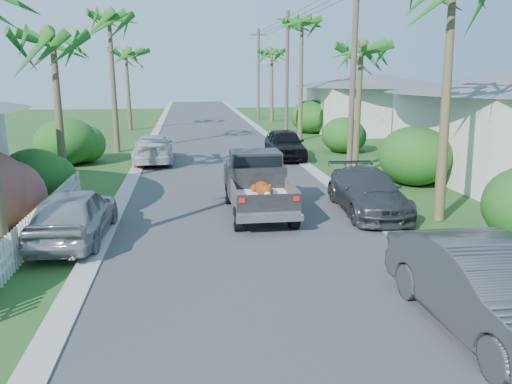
{
  "coord_description": "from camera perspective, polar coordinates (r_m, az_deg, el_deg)",
  "views": [
    {
      "loc": [
        -1.72,
        -8.86,
        4.7
      ],
      "look_at": [
        0.13,
        4.75,
        1.4
      ],
      "focal_mm": 35.0,
      "sensor_mm": 36.0,
      "label": 1
    }
  ],
  "objects": [
    {
      "name": "ground",
      "position": [
        10.17,
        2.97,
        -14.02
      ],
      "size": [
        120.0,
        120.0,
        0.0
      ],
      "primitive_type": "plane",
      "color": "#2B5520",
      "rests_on": "ground"
    },
    {
      "name": "road",
      "position": [
        34.22,
        -4.83,
        5.58
      ],
      "size": [
        8.0,
        100.0,
        0.02
      ],
      "primitive_type": "cube",
      "color": "#38383A",
      "rests_on": "ground"
    },
    {
      "name": "curb_left",
      "position": [
        34.27,
        -12.06,
        5.37
      ],
      "size": [
        0.6,
        100.0,
        0.06
      ],
      "primitive_type": "cube",
      "color": "#A5A39E",
      "rests_on": "ground"
    },
    {
      "name": "curb_right",
      "position": [
        34.7,
        2.31,
        5.76
      ],
      "size": [
        0.6,
        100.0,
        0.06
      ],
      "primitive_type": "cube",
      "color": "#A5A39E",
      "rests_on": "ground"
    },
    {
      "name": "pickup_truck",
      "position": [
        17.2,
        0.05,
        1.12
      ],
      "size": [
        1.98,
        5.12,
        2.06
      ],
      "color": "black",
      "rests_on": "ground"
    },
    {
      "name": "parked_car_rn",
      "position": [
        10.16,
        25.01,
        -10.18
      ],
      "size": [
        1.92,
        5.12,
        1.67
      ],
      "primitive_type": "imported",
      "rotation": [
        0.0,
        0.0,
        0.03
      ],
      "color": "#333639",
      "rests_on": "ground"
    },
    {
      "name": "parked_car_rm",
      "position": [
        17.49,
        12.64,
        -0.01
      ],
      "size": [
        2.22,
        4.98,
        1.42
      ],
      "primitive_type": "imported",
      "rotation": [
        0.0,
        0.0,
        -0.05
      ],
      "color": "#313437",
      "rests_on": "ground"
    },
    {
      "name": "parked_car_rf",
      "position": [
        27.97,
        3.31,
        5.49
      ],
      "size": [
        2.03,
        4.8,
        1.62
      ],
      "primitive_type": "imported",
      "rotation": [
        0.0,
        0.0,
        -0.02
      ],
      "color": "black",
      "rests_on": "ground"
    },
    {
      "name": "parked_car_ln",
      "position": [
        15.07,
        -20.05,
        -2.42
      ],
      "size": [
        2.0,
        4.62,
        1.55
      ],
      "primitive_type": "imported",
      "rotation": [
        0.0,
        0.0,
        3.1
      ],
      "color": "#A4A5AB",
      "rests_on": "ground"
    },
    {
      "name": "parked_car_lf",
      "position": [
        27.17,
        -11.69,
        4.84
      ],
      "size": [
        2.28,
        5.17,
        1.48
      ],
      "primitive_type": "imported",
      "rotation": [
        0.0,
        0.0,
        3.18
      ],
      "color": "silver",
      "rests_on": "ground"
    },
    {
      "name": "palm_l_b",
      "position": [
        21.51,
        -22.36,
        16.4
      ],
      "size": [
        4.4,
        4.4,
        7.4
      ],
      "color": "brown",
      "rests_on": "ground"
    },
    {
      "name": "palm_l_c",
      "position": [
        31.32,
        -16.49,
        18.87
      ],
      "size": [
        4.4,
        4.4,
        9.2
      ],
      "color": "brown",
      "rests_on": "ground"
    },
    {
      "name": "palm_l_d",
      "position": [
        43.16,
        -14.66,
        15.39
      ],
      "size": [
        4.4,
        4.4,
        7.7
      ],
      "color": "brown",
      "rests_on": "ground"
    },
    {
      "name": "palm_r_b",
      "position": [
        25.3,
        11.92,
        16.06
      ],
      "size": [
        4.4,
        4.4,
        7.2
      ],
      "color": "brown",
      "rests_on": "ground"
    },
    {
      "name": "palm_r_c",
      "position": [
        35.91,
        5.3,
        18.89
      ],
      "size": [
        4.4,
        4.4,
        9.4
      ],
      "color": "brown",
      "rests_on": "ground"
    },
    {
      "name": "palm_r_d",
      "position": [
        49.58,
        1.85,
        15.85
      ],
      "size": [
        4.4,
        4.4,
        8.0
      ],
      "color": "brown",
      "rests_on": "ground"
    },
    {
      "name": "shrub_l_c",
      "position": [
        20.03,
        -24.09,
        1.68
      ],
      "size": [
        2.4,
        2.64,
        2.0
      ],
      "primitive_type": "ellipsoid",
      "color": "#154C19",
      "rests_on": "ground"
    },
    {
      "name": "shrub_l_d",
      "position": [
        27.8,
        -20.85,
        5.39
      ],
      "size": [
        3.2,
        3.52,
        2.4
      ],
      "primitive_type": "ellipsoid",
      "color": "#154C19",
      "rests_on": "ground"
    },
    {
      "name": "shrub_r_b",
      "position": [
        22.29,
        17.67,
        3.96
      ],
      "size": [
        3.0,
        3.3,
        2.5
      ],
      "primitive_type": "ellipsoid",
      "color": "#154C19",
      "rests_on": "ground"
    },
    {
      "name": "shrub_r_c",
      "position": [
        30.51,
        9.95,
        6.43
      ],
      "size": [
        2.6,
        2.86,
        2.1
      ],
      "primitive_type": "ellipsoid",
      "color": "#154C19",
      "rests_on": "ground"
    },
    {
      "name": "shrub_r_d",
      "position": [
        40.2,
        6.33,
        8.57
      ],
      "size": [
        3.2,
        3.52,
        2.6
      ],
      "primitive_type": "ellipsoid",
      "color": "#154C19",
      "rests_on": "ground"
    },
    {
      "name": "picket_fence",
      "position": [
        15.56,
        -23.44,
        -3.3
      ],
      "size": [
        0.1,
        11.0,
        1.0
      ],
      "primitive_type": "cube",
      "color": "white",
      "rests_on": "ground"
    },
    {
      "name": "house_right_far",
      "position": [
        41.63,
        13.14,
        9.6
      ],
      "size": [
        9.0,
        8.0,
        4.6
      ],
      "color": "silver",
      "rests_on": "ground"
    },
    {
      "name": "utility_pole_b",
      "position": [
        23.05,
        11.04,
        13.02
      ],
      "size": [
        1.6,
        0.26,
        9.0
      ],
      "color": "brown",
      "rests_on": "ground"
    },
    {
      "name": "utility_pole_c",
      "position": [
        37.58,
        3.56,
        13.32
      ],
      "size": [
        1.6,
        0.26,
        9.0
      ],
      "color": "brown",
      "rests_on": "ground"
    },
    {
      "name": "utility_pole_d",
      "position": [
        52.37,
        0.27,
        13.39
      ],
      "size": [
        1.6,
        0.26,
        9.0
      ],
      "color": "brown",
      "rests_on": "ground"
    }
  ]
}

